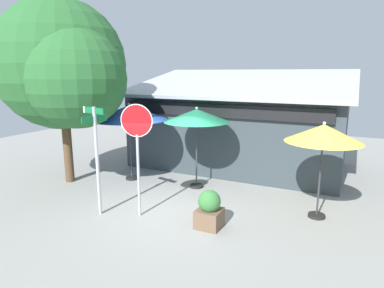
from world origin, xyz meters
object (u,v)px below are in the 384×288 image
Objects in this scene: patio_umbrella_mustard_right at (323,134)px; patio_umbrella_forest_green_center at (197,116)px; stop_sign at (137,138)px; patio_umbrella_royal_blue_left at (129,113)px; street_sign_post at (96,151)px; sidewalk_planter at (209,210)px; shade_tree at (65,68)px.

patio_umbrella_forest_green_center is at bearing 169.32° from patio_umbrella_mustard_right.
stop_sign reaches higher than patio_umbrella_royal_blue_left.
patio_umbrella_mustard_right is at bearing 24.61° from stop_sign.
patio_umbrella_royal_blue_left reaches higher than patio_umbrella_forest_green_center.
stop_sign reaches higher than patio_umbrella_forest_green_center.
patio_umbrella_forest_green_center is at bearing 64.90° from street_sign_post.
street_sign_post is 1.15m from stop_sign.
patio_umbrella_royal_blue_left is (-1.02, 2.84, 0.63)m from street_sign_post.
patio_umbrella_forest_green_center is at bearing 81.27° from stop_sign.
sidewalk_planter is (-2.34, -1.78, -1.78)m from patio_umbrella_mustard_right.
patio_umbrella_mustard_right reaches higher than sidewalk_planter.
shade_tree is at bearing 148.51° from street_sign_post.
patio_umbrella_forest_green_center is 4.51m from shade_tree.
stop_sign is 2.57m from sidewalk_planter.
street_sign_post is 3.65m from shade_tree.
patio_umbrella_forest_green_center is at bearing 21.09° from shade_tree.
shade_tree is at bearing 169.90° from sidewalk_planter.
sidewalk_planter is at bearing -142.77° from patio_umbrella_mustard_right.
shade_tree is (-3.97, -1.53, 1.50)m from patio_umbrella_forest_green_center.
shade_tree reaches higher than stop_sign.
patio_umbrella_royal_blue_left is 2.84× the size of sidewalk_planter.
street_sign_post reaches higher than patio_umbrella_mustard_right.
patio_umbrella_mustard_right is (4.29, 1.96, 0.12)m from stop_sign.
patio_umbrella_mustard_right is (3.87, -0.73, -0.15)m from patio_umbrella_forest_green_center.
patio_umbrella_forest_green_center is 1.05× the size of patio_umbrella_mustard_right.
street_sign_post is 0.47× the size of shade_tree.
patio_umbrella_mustard_right is (6.33, -0.49, -0.15)m from patio_umbrella_royal_blue_left.
stop_sign reaches higher than patio_umbrella_mustard_right.
shade_tree reaches higher than patio_umbrella_royal_blue_left.
street_sign_post is 3.08m from patio_umbrella_royal_blue_left.
patio_umbrella_royal_blue_left is at bearing 150.39° from sidewalk_planter.
sidewalk_planter is at bearing -58.59° from patio_umbrella_forest_green_center.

